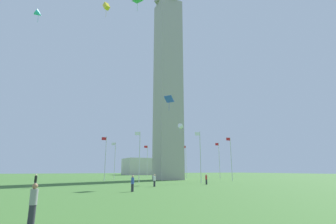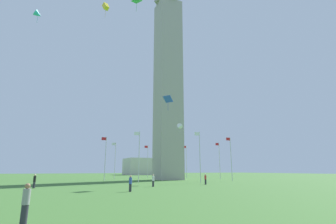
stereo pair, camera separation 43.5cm
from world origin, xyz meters
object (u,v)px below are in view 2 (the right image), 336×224
at_px(flagpole_n, 105,157).
at_px(flagpole_nw, 115,159).
at_px(person_white_shirt, 153,180).
at_px(kite_white_delta, 179,127).
at_px(flagpole_se, 231,157).
at_px(kite_green_diamond, 137,1).
at_px(obelisk_monument, 168,73).
at_px(flagpole_s, 219,159).
at_px(kite_cyan_delta, 38,14).
at_px(person_red_shirt, 205,179).
at_px(flagpole_e, 200,154).
at_px(kite_yellow_box, 106,7).
at_px(person_blue_shirt, 130,183).
at_px(distant_building, 149,167).
at_px(flagpole_ne, 139,154).
at_px(person_black_shirt, 34,181).
at_px(kite_blue_diamond, 168,99).
at_px(person_gray_shirt, 25,204).
at_px(flagpole_w, 148,160).
at_px(flagpole_sw, 186,160).

relative_size(flagpole_n, flagpole_nw, 1.00).
height_order(person_white_shirt, kite_white_delta, kite_white_delta).
relative_size(flagpole_se, kite_green_diamond, 3.91).
xyz_separation_m(obelisk_monument, flagpole_s, (-14.88, 0.00, -21.76)).
height_order(flagpole_n, kite_cyan_delta, kite_cyan_delta).
height_order(person_red_shirt, kite_white_delta, kite_white_delta).
height_order(flagpole_e, kite_yellow_box, kite_yellow_box).
bearing_deg(person_blue_shirt, distant_building, 26.88).
relative_size(flagpole_ne, person_black_shirt, 5.36).
distance_m(flagpole_n, flagpole_ne, 11.43).
relative_size(kite_cyan_delta, kite_blue_diamond, 0.99).
bearing_deg(flagpole_nw, person_white_shirt, 87.75).
bearing_deg(person_black_shirt, person_red_shirt, -23.95).
height_order(kite_white_delta, kite_green_diamond, kite_green_diamond).
xyz_separation_m(person_white_shirt, distant_building, (-29.34, -85.54, 3.05)).
bearing_deg(flagpole_ne, kite_yellow_box, 23.84).
bearing_deg(kite_yellow_box, person_red_shirt, 159.54).
height_order(flagpole_e, distant_building, flagpole_e).
relative_size(flagpole_se, kite_yellow_box, 3.14).
distance_m(person_gray_shirt, person_blue_shirt, 16.63).
height_order(flagpole_e, flagpole_w, same).
height_order(flagpole_nw, kite_cyan_delta, kite_cyan_delta).
height_order(person_white_shirt, person_blue_shirt, person_blue_shirt).
distance_m(person_white_shirt, kite_cyan_delta, 32.63).
xyz_separation_m(flagpole_s, person_black_shirt, (41.84, 18.61, -4.25)).
bearing_deg(person_blue_shirt, flagpole_nw, 38.07).
bearing_deg(kite_yellow_box, flagpole_se, -172.92).
distance_m(obelisk_monument, person_white_shirt, 36.03).
distance_m(obelisk_monument, flagpole_ne, 26.41).
distance_m(flagpole_sw, person_red_shirt, 33.77).
relative_size(flagpole_w, person_red_shirt, 5.69).
distance_m(flagpole_sw, kite_yellow_box, 46.78).
bearing_deg(person_black_shirt, person_gray_shirt, -106.75).
xyz_separation_m(person_blue_shirt, kite_yellow_box, (1.84, -14.43, 30.96)).
distance_m(flagpole_s, person_red_shirt, 27.02).
distance_m(person_blue_shirt, distant_building, 98.57).
height_order(flagpole_nw, kite_yellow_box, kite_yellow_box).
xyz_separation_m(obelisk_monument, person_gray_shirt, (25.64, 42.86, -26.04)).
relative_size(obelisk_monument, flagpole_e, 5.69).
height_order(kite_yellow_box, distant_building, kite_yellow_box).
bearing_deg(person_red_shirt, person_gray_shirt, 138.48).
bearing_deg(flagpole_e, flagpole_s, -135.00).
relative_size(person_black_shirt, kite_cyan_delta, 0.78).
bearing_deg(person_blue_shirt, flagpole_s, -0.72).
xyz_separation_m(flagpole_w, person_red_shirt, (2.29, 35.30, -4.31)).
bearing_deg(flagpole_s, flagpole_e, 45.00).
xyz_separation_m(obelisk_monument, distant_building, (-17.46, -63.65, -22.99)).
bearing_deg(flagpole_n, person_red_shirt, 121.82).
bearing_deg(flagpole_se, person_white_shirt, 26.83).
distance_m(flagpole_ne, kite_blue_diamond, 13.48).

